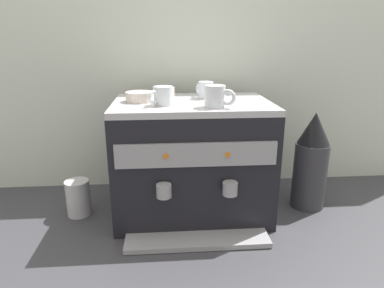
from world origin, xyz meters
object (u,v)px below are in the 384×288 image
at_px(milk_pitcher, 78,198).
at_px(coffee_grinder, 311,162).
at_px(ceramic_cup_2, 216,96).
at_px(ceramic_bowl_0, 140,97).
at_px(ceramic_cup_1, 205,90).
at_px(ceramic_bowl_1, 164,93).
at_px(espresso_machine, 192,159).
at_px(ceramic_cup_0, 163,96).

bearing_deg(milk_pitcher, coffee_grinder, -0.16).
xyz_separation_m(ceramic_cup_2, ceramic_bowl_0, (-0.29, 0.14, -0.02)).
xyz_separation_m(ceramic_cup_1, ceramic_bowl_1, (-0.18, 0.03, -0.01)).
distance_m(ceramic_bowl_0, milk_pitcher, 0.52).
distance_m(espresso_machine, coffee_grinder, 0.54).
height_order(ceramic_cup_2, coffee_grinder, ceramic_cup_2).
xyz_separation_m(espresso_machine, ceramic_cup_1, (0.06, 0.07, 0.29)).
height_order(ceramic_cup_1, ceramic_bowl_0, ceramic_cup_1).
height_order(ceramic_cup_1, ceramic_cup_2, ceramic_cup_2).
distance_m(espresso_machine, milk_pitcher, 0.53).
bearing_deg(ceramic_cup_2, milk_pitcher, 167.05).
bearing_deg(ceramic_cup_1, espresso_machine, -130.18).
bearing_deg(coffee_grinder, ceramic_cup_0, -173.56).
bearing_deg(ceramic_cup_1, milk_pitcher, -173.04).
relative_size(ceramic_bowl_1, coffee_grinder, 0.21).
relative_size(espresso_machine, ceramic_cup_1, 6.83).
xyz_separation_m(ceramic_cup_0, ceramic_cup_1, (0.18, 0.15, -0.00)).
bearing_deg(ceramic_cup_0, ceramic_bowl_0, 137.30).
height_order(ceramic_cup_1, ceramic_bowl_1, ceramic_cup_1).
relative_size(ceramic_bowl_1, milk_pitcher, 0.60).
relative_size(ceramic_cup_2, coffee_grinder, 0.26).
bearing_deg(ceramic_cup_0, ceramic_cup_1, 38.69).
xyz_separation_m(ceramic_cup_0, milk_pitcher, (-0.38, 0.08, -0.45)).
bearing_deg(ceramic_cup_0, ceramic_cup_2, -15.86).
relative_size(ceramic_cup_1, ceramic_bowl_0, 0.82).
distance_m(ceramic_cup_0, ceramic_bowl_1, 0.18).
height_order(espresso_machine, coffee_grinder, espresso_machine).
xyz_separation_m(espresso_machine, ceramic_cup_2, (0.08, -0.13, 0.29)).
height_order(espresso_machine, ceramic_bowl_1, ceramic_bowl_1).
height_order(ceramic_bowl_0, ceramic_bowl_1, ceramic_bowl_1).
bearing_deg(milk_pitcher, ceramic_bowl_1, 15.07).
bearing_deg(ceramic_bowl_0, milk_pitcher, -177.99).
distance_m(ceramic_bowl_1, milk_pitcher, 0.59).
distance_m(ceramic_bowl_0, ceramic_bowl_1, 0.14).
relative_size(ceramic_cup_1, coffee_grinder, 0.21).
height_order(ceramic_cup_0, milk_pitcher, ceramic_cup_0).
distance_m(ceramic_cup_0, ceramic_bowl_0, 0.13).
height_order(ceramic_bowl_0, milk_pitcher, ceramic_bowl_0).
relative_size(ceramic_cup_2, milk_pitcher, 0.71).
relative_size(ceramic_cup_1, ceramic_bowl_1, 1.00).
bearing_deg(ceramic_cup_1, ceramic_cup_0, -141.31).
bearing_deg(coffee_grinder, ceramic_bowl_1, 170.71).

